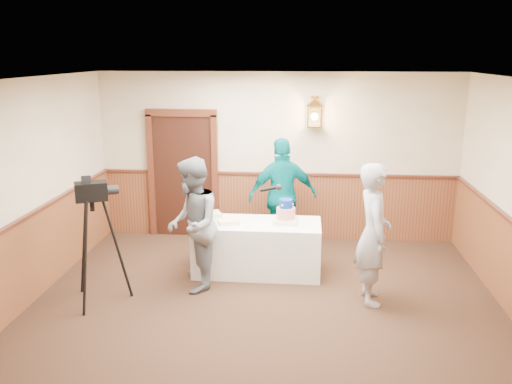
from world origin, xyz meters
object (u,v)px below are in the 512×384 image
(display_table, at_px, (257,247))
(sheet_cake_green, at_px, (209,215))
(baker, at_px, (373,234))
(assistant_p, at_px, (283,196))
(tiered_cake, at_px, (286,214))
(interviewer, at_px, (193,225))
(sheet_cake_yellow, at_px, (229,222))
(tv_camera_rig, at_px, (96,249))

(display_table, xyz_separation_m, sheet_cake_green, (-0.72, 0.16, 0.41))
(baker, xyz_separation_m, assistant_p, (-1.20, 1.66, 0.02))
(tiered_cake, relative_size, assistant_p, 0.19)
(interviewer, xyz_separation_m, assistant_p, (1.12, 1.47, 0.03))
(assistant_p, bearing_deg, sheet_cake_green, 18.51)
(sheet_cake_green, bearing_deg, sheet_cake_yellow, -38.89)
(interviewer, relative_size, baker, 0.99)
(tiered_cake, xyz_separation_m, assistant_p, (-0.08, 0.82, 0.03))
(baker, height_order, assistant_p, assistant_p)
(display_table, relative_size, tiered_cake, 5.14)
(assistant_p, xyz_separation_m, tv_camera_rig, (-2.26, -1.98, -0.22))
(tiered_cake, distance_m, tv_camera_rig, 2.62)
(interviewer, xyz_separation_m, baker, (2.33, -0.19, 0.01))
(display_table, height_order, interviewer, interviewer)
(interviewer, distance_m, baker, 2.33)
(tiered_cake, bearing_deg, sheet_cake_green, 173.26)
(baker, relative_size, assistant_p, 0.98)
(sheet_cake_yellow, relative_size, interviewer, 0.16)
(baker, bearing_deg, tiered_cake, 48.17)
(tiered_cake, bearing_deg, assistant_p, 95.64)
(tiered_cake, relative_size, sheet_cake_yellow, 1.21)
(sheet_cake_green, relative_size, interviewer, 0.19)
(interviewer, height_order, assistant_p, assistant_p)
(tiered_cake, height_order, assistant_p, assistant_p)
(tiered_cake, xyz_separation_m, interviewer, (-1.21, -0.65, 0.01))
(assistant_p, bearing_deg, baker, 110.90)
(display_table, distance_m, assistant_p, 1.06)
(display_table, bearing_deg, baker, -28.10)
(baker, bearing_deg, sheet_cake_green, 61.65)
(display_table, bearing_deg, tv_camera_rig, -149.67)
(sheet_cake_yellow, xyz_separation_m, baker, (1.92, -0.72, 0.12))
(display_table, height_order, sheet_cake_yellow, sheet_cake_yellow)
(tv_camera_rig, bearing_deg, sheet_cake_green, 22.49)
(interviewer, relative_size, tv_camera_rig, 1.14)
(baker, height_order, tv_camera_rig, baker)
(sheet_cake_yellow, bearing_deg, display_table, 13.58)
(interviewer, height_order, tv_camera_rig, interviewer)
(tv_camera_rig, bearing_deg, baker, -19.05)
(sheet_cake_yellow, relative_size, tv_camera_rig, 0.18)
(sheet_cake_green, distance_m, interviewer, 0.80)
(display_table, height_order, sheet_cake_green, sheet_cake_green)
(display_table, relative_size, interviewer, 1.01)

